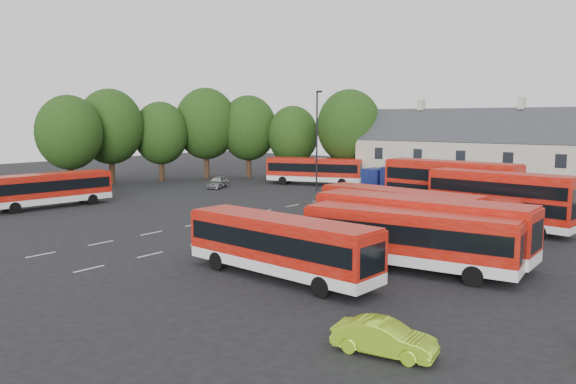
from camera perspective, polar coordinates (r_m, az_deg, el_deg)
name	(u,v)px	position (r m, az deg, el deg)	size (l,w,h in m)	color
ground	(214,221)	(44.08, -7.54, -2.94)	(140.00, 140.00, 0.00)	black
lane_markings	(255,221)	(43.79, -3.37, -2.95)	(5.15, 33.80, 0.01)	beige
treeline	(209,129)	(71.75, -8.07, 6.40)	(29.92, 32.59, 12.01)	black
terrace_houses	(519,158)	(62.65, 22.39, 3.19)	(35.70, 7.13, 10.06)	beige
bus_row_a	(280,242)	(27.86, -0.80, -5.10)	(10.94, 3.08, 3.06)	silver
bus_row_b	(409,235)	(29.90, 12.20, -4.28)	(11.41, 3.88, 3.16)	silver
bus_row_c	(421,223)	(32.38, 13.32, -3.07)	(12.38, 3.22, 3.48)	silver
bus_row_d	(399,209)	(38.05, 11.26, -1.71)	(11.58, 3.73, 3.22)	silver
bus_row_e	(443,211)	(39.34, 15.48, -1.91)	(10.12, 3.90, 2.79)	silver
bus_dd_south	(500,197)	(42.48, 20.74, -0.52)	(10.30, 3.33, 4.15)	silver
bus_dd_north	(451,185)	(47.41, 16.21, 0.69)	(11.11, 3.31, 4.49)	silver
bus_west	(49,187)	(54.38, -23.10, 0.45)	(3.41, 11.00, 3.06)	silver
bus_north	(315,169)	(67.42, 2.73, 2.37)	(11.65, 6.28, 3.23)	silver
box_truck	(402,182)	(54.74, 11.50, 0.96)	(7.67, 2.70, 3.31)	black
silver_car	(218,182)	(65.08, -7.15, 1.01)	(1.59, 3.95, 1.34)	#A0A2A8
lime_car	(384,338)	(19.75, 9.74, -14.38)	(1.22, 3.49, 1.15)	#92CA1F
lamppost	(317,138)	(61.89, 2.96, 5.52)	(0.76, 0.40, 10.92)	black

